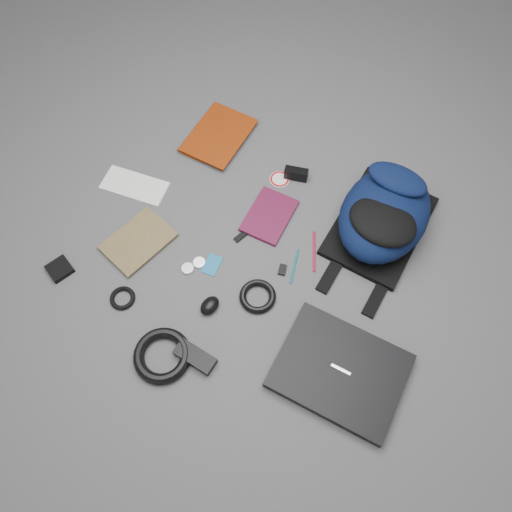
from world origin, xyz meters
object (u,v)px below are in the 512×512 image
at_px(comic_book, 123,227).
at_px(pouch, 60,269).
at_px(dvd_case, 269,216).
at_px(textbook_red, 196,126).
at_px(power_brick, 195,357).
at_px(laptop, 340,371).
at_px(mouse, 210,306).
at_px(compact_camera, 296,174).
at_px(backpack, 385,214).

distance_m(comic_book, pouch, 0.26).
xyz_separation_m(dvd_case, pouch, (-0.56, -0.52, 0.00)).
height_order(textbook_red, comic_book, textbook_red).
xyz_separation_m(power_brick, pouch, (-0.58, 0.07, -0.01)).
height_order(laptop, mouse, same).
height_order(laptop, dvd_case, laptop).
distance_m(textbook_red, pouch, 0.78).
bearing_deg(compact_camera, power_brick, -103.53).
height_order(textbook_red, mouse, mouse).
bearing_deg(backpack, pouch, -140.97).
distance_m(backpack, comic_book, 0.94).
xyz_separation_m(textbook_red, power_brick, (0.46, -0.83, 0.00)).
bearing_deg(backpack, mouse, -122.27).
height_order(textbook_red, power_brick, power_brick).
distance_m(laptop, comic_book, 0.92).
bearing_deg(textbook_red, comic_book, -88.58).
bearing_deg(dvd_case, compact_camera, 86.04).
xyz_separation_m(mouse, pouch, (-0.54, -0.11, -0.01)).
distance_m(backpack, mouse, 0.69).
relative_size(comic_book, mouse, 3.20).
relative_size(laptop, power_brick, 2.89).
xyz_separation_m(laptop, comic_book, (-0.91, 0.14, -0.01)).
bearing_deg(power_brick, laptop, 26.03).
bearing_deg(mouse, laptop, 10.69).
relative_size(laptop, textbook_red, 1.38).
height_order(backpack, compact_camera, backpack).
height_order(laptop, pouch, laptop).
bearing_deg(compact_camera, laptop, -68.95).
distance_m(compact_camera, mouse, 0.62).
height_order(mouse, pouch, mouse).
relative_size(textbook_red, power_brick, 2.09).
bearing_deg(power_brick, compact_camera, 95.56).
bearing_deg(pouch, backpack, 34.84).
height_order(laptop, comic_book, laptop).
distance_m(dvd_case, pouch, 0.77).
xyz_separation_m(compact_camera, pouch, (-0.58, -0.73, -0.02)).
distance_m(textbook_red, power_brick, 0.96).
bearing_deg(mouse, textbook_red, 134.78).
xyz_separation_m(backpack, pouch, (-0.95, -0.66, -0.09)).
xyz_separation_m(laptop, compact_camera, (-0.43, 0.63, 0.01)).
distance_m(laptop, power_brick, 0.46).
bearing_deg(backpack, comic_book, -149.43).
height_order(backpack, pouch, backpack).
xyz_separation_m(backpack, comic_book, (-0.84, -0.42, -0.09)).
relative_size(compact_camera, mouse, 1.21).
relative_size(textbook_red, comic_book, 1.20).
xyz_separation_m(comic_book, mouse, (0.43, -0.13, 0.01)).
xyz_separation_m(comic_book, pouch, (-0.10, -0.24, 0.00)).
xyz_separation_m(backpack, laptop, (0.07, -0.56, -0.08)).
relative_size(mouse, pouch, 0.96).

